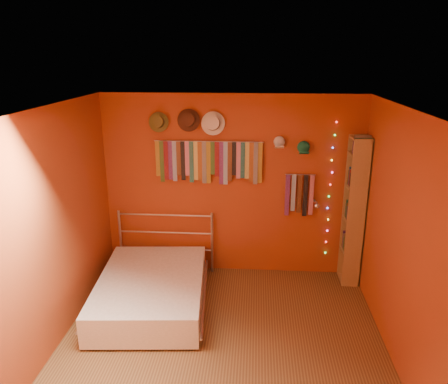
% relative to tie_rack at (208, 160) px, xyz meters
% --- Properties ---
extents(ground, '(3.50, 3.50, 0.00)m').
position_rel_tie_rack_xyz_m(ground, '(0.31, -1.68, -1.62)').
color(ground, brown).
rests_on(ground, ground).
extents(back_wall, '(3.50, 0.02, 2.50)m').
position_rel_tie_rack_xyz_m(back_wall, '(0.31, 0.07, -0.37)').
color(back_wall, '#983118').
rests_on(back_wall, ground).
extents(right_wall, '(0.02, 3.50, 2.50)m').
position_rel_tie_rack_xyz_m(right_wall, '(2.06, -1.68, -0.37)').
color(right_wall, '#983118').
rests_on(right_wall, ground).
extents(left_wall, '(0.02, 3.50, 2.50)m').
position_rel_tie_rack_xyz_m(left_wall, '(-1.44, -1.68, -0.37)').
color(left_wall, '#983118').
rests_on(left_wall, ground).
extents(ceiling, '(3.50, 3.50, 0.02)m').
position_rel_tie_rack_xyz_m(ceiling, '(0.31, -1.68, 0.88)').
color(ceiling, white).
rests_on(ceiling, back_wall).
extents(tie_rack, '(1.45, 0.03, 0.59)m').
position_rel_tie_rack_xyz_m(tie_rack, '(0.00, 0.00, 0.00)').
color(tie_rack, '#B4B4B9').
rests_on(tie_rack, back_wall).
extents(small_tie_rack, '(0.40, 0.03, 0.59)m').
position_rel_tie_rack_xyz_m(small_tie_rack, '(1.22, 0.00, -0.44)').
color(small_tie_rack, '#B4B4B9').
rests_on(small_tie_rack, back_wall).
extents(fedora_olive, '(0.26, 0.14, 0.26)m').
position_rel_tie_rack_xyz_m(fedora_olive, '(-0.65, -0.03, 0.51)').
color(fedora_olive, brown).
rests_on(fedora_olive, back_wall).
extents(fedora_brown, '(0.30, 0.16, 0.29)m').
position_rel_tie_rack_xyz_m(fedora_brown, '(-0.25, -0.03, 0.54)').
color(fedora_brown, '#452418').
rests_on(fedora_brown, back_wall).
extents(fedora_white, '(0.31, 0.17, 0.31)m').
position_rel_tie_rack_xyz_m(fedora_white, '(0.06, -0.03, 0.50)').
color(fedora_white, white).
rests_on(fedora_white, back_wall).
extents(cap_white, '(0.16, 0.21, 0.16)m').
position_rel_tie_rack_xyz_m(cap_white, '(0.93, 0.01, 0.26)').
color(cap_white, silver).
rests_on(cap_white, back_wall).
extents(cap_green, '(0.17, 0.22, 0.17)m').
position_rel_tie_rack_xyz_m(cap_green, '(1.24, 0.01, 0.19)').
color(cap_green, '#176B48').
rests_on(cap_green, back_wall).
extents(fairy_lights, '(0.06, 0.02, 1.85)m').
position_rel_tie_rack_xyz_m(fairy_lights, '(1.63, 0.03, -0.39)').
color(fairy_lights, '#FF3333').
rests_on(fairy_lights, back_wall).
extents(reading_lamp, '(0.07, 0.30, 0.09)m').
position_rel_tie_rack_xyz_m(reading_lamp, '(1.43, -0.17, -0.53)').
color(reading_lamp, '#B4B4B9').
rests_on(reading_lamp, back_wall).
extents(bookshelf, '(0.25, 0.34, 2.00)m').
position_rel_tie_rack_xyz_m(bookshelf, '(1.97, -0.15, -0.61)').
color(bookshelf, olive).
rests_on(bookshelf, ground).
extents(bed, '(1.48, 1.89, 0.89)m').
position_rel_tie_rack_xyz_m(bed, '(-0.61, -0.97, -1.42)').
color(bed, '#B4B4B9').
rests_on(bed, ground).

